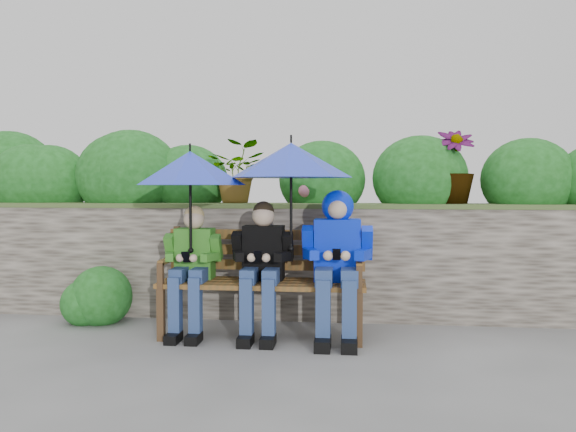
# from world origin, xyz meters

# --- Properties ---
(ground) EXTENTS (60.00, 60.00, 0.00)m
(ground) POSITION_xyz_m (0.00, 0.00, 0.00)
(ground) COLOR #5A5A5A
(ground) RESTS_ON ground
(garden_backdrop) EXTENTS (8.00, 2.87, 1.83)m
(garden_backdrop) POSITION_xyz_m (-0.09, 1.57, 0.67)
(garden_backdrop) COLOR #423C34
(garden_backdrop) RESTS_ON ground
(park_bench) EXTENTS (1.61, 0.47, 0.85)m
(park_bench) POSITION_xyz_m (-0.20, 0.11, 0.48)
(park_bench) COLOR #432D1A
(park_bench) RESTS_ON ground
(boy_left) EXTENTS (0.45, 0.52, 1.03)m
(boy_left) POSITION_xyz_m (-0.76, 0.04, 0.58)
(boy_left) COLOR #367B25
(boy_left) RESTS_ON ground
(boy_middle) EXTENTS (0.48, 0.55, 1.07)m
(boy_middle) POSITION_xyz_m (-0.20, 0.04, 0.59)
(boy_middle) COLOR black
(boy_middle) RESTS_ON ground
(boy_right) EXTENTS (0.54, 0.66, 1.15)m
(boy_right) POSITION_xyz_m (0.39, 0.04, 0.68)
(boy_right) COLOR #090FCE
(boy_right) RESTS_ON ground
(umbrella_left) EXTENTS (0.88, 0.88, 0.86)m
(umbrella_left) POSITION_xyz_m (-0.76, 0.01, 1.33)
(umbrella_left) COLOR #1F36C7
(umbrella_left) RESTS_ON ground
(umbrella_right) EXTENTS (0.94, 0.94, 0.90)m
(umbrella_right) POSITION_xyz_m (0.03, 0.04, 1.38)
(umbrella_right) COLOR #1F36C7
(umbrella_right) RESTS_ON ground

